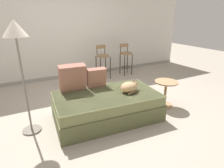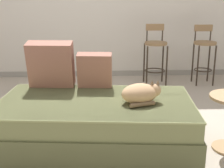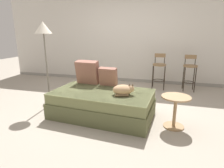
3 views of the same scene
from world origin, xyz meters
name	(u,v)px [view 1 (image 1 of 3)]	position (x,y,z in m)	size (l,w,h in m)	color
ground_plane	(98,108)	(0.00, 0.00, 0.00)	(16.00, 16.00, 0.00)	#A89E8E
wall_back_panel	(63,31)	(0.00, 2.25, 1.30)	(8.00, 0.10, 2.60)	silver
wall_baseboard_trim	(67,76)	(0.00, 2.20, 0.04)	(8.00, 0.02, 0.09)	gray
couch	(107,106)	(0.00, -0.40, 0.23)	(1.82, 1.13, 0.45)	brown
throw_pillow_corner	(72,77)	(-0.44, 0.03, 0.69)	(0.47, 0.28, 0.47)	#936051
throw_pillow_middle	(97,77)	(-0.01, 0.00, 0.63)	(0.35, 0.21, 0.36)	#936051
cat	(129,87)	(0.39, -0.48, 0.54)	(0.38, 0.32, 0.20)	tan
bar_stool_near_window	(103,60)	(0.90, 1.66, 0.53)	(0.34, 0.34, 0.92)	#2D2319
bar_stool_by_doorway	(126,57)	(1.66, 1.66, 0.54)	(0.34, 0.34, 0.91)	#2D2319
side_table	(166,90)	(1.22, -0.50, 0.33)	(0.44, 0.44, 0.51)	tan
floor_lamp	(16,40)	(-1.21, -0.20, 1.39)	(0.32, 0.32, 1.65)	slate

